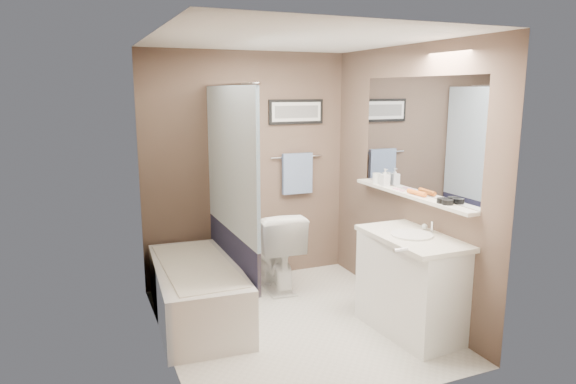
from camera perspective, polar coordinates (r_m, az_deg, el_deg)
name	(u,v)px	position (r m, az deg, el deg)	size (l,w,h in m)	color
ground	(295,324)	(4.62, 0.75, -14.47)	(2.50, 2.50, 0.00)	silver
ceiling	(295,41)	(4.18, 0.83, 16.39)	(2.20, 2.50, 0.04)	white
wall_back	(248,169)	(5.37, -4.48, 2.60)	(2.20, 0.04, 2.40)	brown
wall_front	(376,225)	(3.18, 9.72, -3.59)	(2.20, 0.04, 2.40)	brown
wall_left	(163,200)	(3.94, -13.75, -0.87)	(0.04, 2.50, 2.40)	brown
wall_right	(404,181)	(4.77, 12.76, 1.25)	(0.04, 2.50, 2.40)	brown
tile_surround	(152,212)	(4.47, -14.82, -2.14)	(0.02, 1.55, 2.00)	#BCA88E
curtain_rod	(229,85)	(4.50, -6.58, 11.74)	(0.02, 0.02, 1.55)	silver
curtain_upper	(231,160)	(4.54, -6.40, 3.51)	(0.03, 1.45, 1.28)	white
curtain_lower	(233,250)	(4.72, -6.18, -6.41)	(0.03, 1.45, 0.36)	#262848
mirror	(417,136)	(4.60, 14.17, 6.11)	(0.02, 1.60, 1.00)	silver
shelf	(409,195)	(4.64, 13.32, -0.30)	(0.12, 1.60, 0.03)	silver
towel_bar	(297,157)	(5.54, 0.96, 3.94)	(0.02, 0.02, 0.60)	silver
towel	(297,174)	(5.55, 1.04, 2.07)	(0.34, 0.05, 0.44)	#9BB8E1
art_frame	(296,112)	(5.52, 0.91, 8.91)	(0.62, 0.03, 0.26)	black
art_mat	(297,112)	(5.50, 0.97, 8.90)	(0.56, 0.00, 0.20)	white
art_image	(297,112)	(5.50, 0.98, 8.90)	(0.50, 0.00, 0.13)	#595959
door	(447,246)	(3.54, 17.28, -5.76)	(0.80, 0.02, 2.00)	silver
door_handle	(401,250)	(3.39, 12.41, -6.30)	(0.02, 0.02, 0.10)	silver
bathtub	(197,292)	(4.69, -10.04, -10.91)	(0.70, 1.50, 0.50)	white
tub_rim	(196,265)	(4.60, -10.15, -8.02)	(0.56, 1.36, 0.02)	white
toilet	(275,249)	(5.29, -1.44, -6.33)	(0.45, 0.80, 0.81)	white
vanity	(411,286)	(4.47, 13.56, -10.13)	(0.50, 0.90, 0.80)	white
countertop	(413,238)	(4.33, 13.71, -4.97)	(0.54, 0.96, 0.04)	silver
sink_basin	(412,235)	(4.32, 13.62, -4.63)	(0.34, 0.34, 0.01)	silver
faucet_spout	(432,227)	(4.43, 15.73, -3.78)	(0.02, 0.02, 0.10)	silver
faucet_knob	(425,227)	(4.51, 14.93, -3.73)	(0.05, 0.05, 0.05)	silver
candle_bowl_near	(448,202)	(4.25, 17.31, -1.08)	(0.09, 0.09, 0.04)	black
candle_bowl_far	(442,201)	(4.30, 16.77, -0.92)	(0.09, 0.09, 0.04)	black
hair_brush_front	(417,193)	(4.56, 14.11, -0.09)	(0.04, 0.04, 0.22)	orange
pink_comb	(399,190)	(4.77, 12.22, 0.27)	(0.03, 0.16, 0.01)	#CE7E9C
glass_jar	(377,178)	(5.06, 9.83, 1.53)	(0.08, 0.08, 0.10)	silver
soap_bottle	(385,177)	(4.94, 10.73, 1.62)	(0.07, 0.07, 0.16)	#999999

